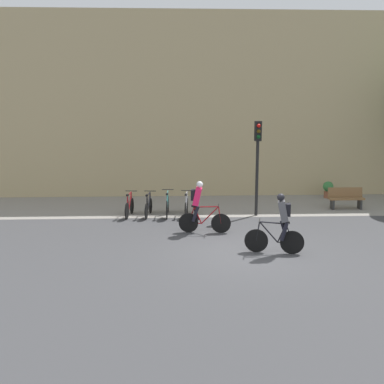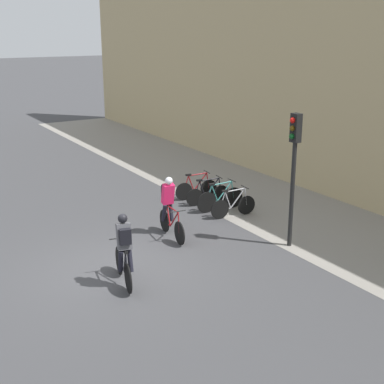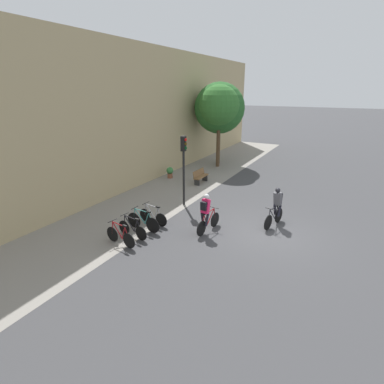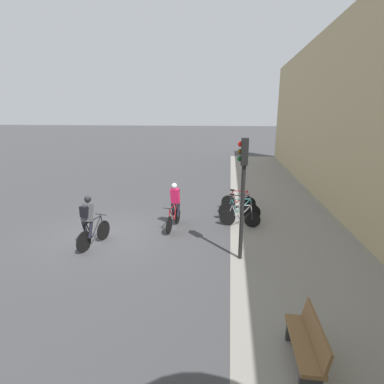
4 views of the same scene
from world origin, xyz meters
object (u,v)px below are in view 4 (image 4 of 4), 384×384
at_px(cyclist_pink, 175,204).
at_px(parked_bike_0, 238,201).
at_px(parked_bike_2, 239,211).
at_px(traffic_light_pole, 243,178).
at_px(parked_bike_1, 239,206).
at_px(cyclist_grey, 89,221).
at_px(parked_bike_3, 240,217).
at_px(bench, 307,343).

bearing_deg(cyclist_pink, parked_bike_0, 135.45).
relative_size(cyclist_pink, parked_bike_2, 1.01).
bearing_deg(traffic_light_pole, parked_bike_1, 179.05).
xyz_separation_m(parked_bike_1, traffic_light_pole, (4.23, -0.07, 2.17)).
bearing_deg(parked_bike_1, parked_bike_0, 179.93).
bearing_deg(parked_bike_0, parked_bike_2, 0.00).
xyz_separation_m(cyclist_grey, parked_bike_3, (-2.57, 4.97, -0.56)).
bearing_deg(parked_bike_2, bench, 7.39).
bearing_deg(parked_bike_0, traffic_light_pole, -0.82).
xyz_separation_m(cyclist_pink, bench, (6.35, 3.50, -0.48)).
bearing_deg(parked_bike_3, cyclist_grey, -62.66).
distance_m(cyclist_pink, parked_bike_2, 2.82).
bearing_deg(bench, cyclist_pink, -151.11).
bearing_deg(cyclist_grey, parked_bike_3, 117.34).
height_order(parked_bike_0, parked_bike_2, parked_bike_2).
bearing_deg(cyclist_grey, bench, 55.15).
bearing_deg(parked_bike_0, cyclist_grey, -46.03).
height_order(parked_bike_3, traffic_light_pole, traffic_light_pole).
relative_size(parked_bike_1, parked_bike_3, 1.00).
xyz_separation_m(cyclist_grey, traffic_light_pole, (0.18, 4.90, 1.61)).
xyz_separation_m(parked_bike_2, traffic_light_pole, (3.49, -0.07, 2.14)).
distance_m(parked_bike_1, bench, 8.24).
relative_size(parked_bike_2, bench, 1.21).
height_order(cyclist_grey, parked_bike_1, cyclist_grey).
height_order(cyclist_grey, traffic_light_pole, traffic_light_pole).
bearing_deg(parked_bike_0, cyclist_pink, -44.55).
bearing_deg(parked_bike_2, cyclist_grey, -56.33).
bearing_deg(cyclist_grey, parked_bike_1, 129.20).
xyz_separation_m(parked_bike_2, parked_bike_3, (0.74, -0.00, -0.03)).
distance_m(parked_bike_2, bench, 7.51).
relative_size(cyclist_pink, parked_bike_3, 1.11).
distance_m(cyclist_pink, parked_bike_3, 2.62).
relative_size(parked_bike_2, traffic_light_pole, 0.48).
bearing_deg(parked_bike_2, parked_bike_1, -179.92).
bearing_deg(traffic_light_pole, parked_bike_2, 178.84).
height_order(cyclist_pink, parked_bike_3, cyclist_pink).
relative_size(cyclist_grey, traffic_light_pole, 0.49).
xyz_separation_m(parked_bike_0, traffic_light_pole, (4.97, -0.07, 2.16)).
height_order(parked_bike_0, parked_bike_1, parked_bike_0).
relative_size(cyclist_grey, bench, 1.23).
bearing_deg(bench, parked_bike_0, -173.83).
xyz_separation_m(parked_bike_1, parked_bike_2, (0.74, 0.00, 0.03)).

